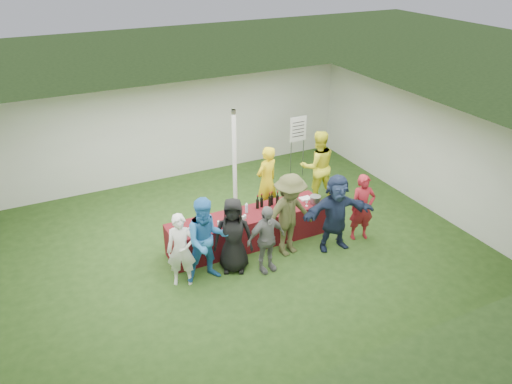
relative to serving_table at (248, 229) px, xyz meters
name	(u,v)px	position (x,y,z in m)	size (l,w,h in m)	color
ground	(237,243)	(-0.22, 0.11, -0.38)	(60.00, 60.00, 0.00)	#284719
tent	(235,165)	(0.28, 1.31, 0.98)	(10.00, 10.00, 10.00)	white
serving_table	(248,229)	(0.00, 0.00, 0.00)	(3.60, 0.80, 0.75)	maroon
wine_bottles	(270,200)	(0.63, 0.14, 0.50)	(0.74, 0.11, 0.32)	black
wine_glasses	(237,219)	(-0.38, -0.27, 0.49)	(2.83, 0.11, 0.16)	silver
water_bottle	(247,208)	(0.01, 0.08, 0.48)	(0.07, 0.07, 0.23)	silver
bar_towel	(305,198)	(1.49, 0.05, 0.39)	(0.25, 0.18, 0.03)	white
dump_bucket	(315,200)	(1.59, -0.22, 0.46)	(0.25, 0.25, 0.18)	slate
wine_list_sign	(298,134)	(2.73, 2.52, 0.94)	(0.50, 0.03, 1.80)	slate
staff_pourer	(267,181)	(1.00, 1.04, 0.51)	(0.65, 0.42, 1.77)	yellow
staff_back	(318,166)	(2.51, 1.14, 0.57)	(0.91, 0.71, 1.88)	yellow
customer_0	(181,250)	(-1.76, -0.72, 0.39)	(0.56, 0.37, 1.54)	white
customer_1	(207,240)	(-1.26, -0.80, 0.53)	(0.88, 0.68, 1.80)	#286FB7
customer_2	(233,235)	(-0.68, -0.75, 0.44)	(0.80, 0.52, 1.63)	black
customer_3	(266,239)	(-0.09, -1.06, 0.36)	(0.87, 0.36, 1.48)	slate
customer_4	(290,215)	(0.63, -0.72, 0.56)	(1.21, 0.69, 1.87)	#484826
customer_5	(336,213)	(1.63, -0.98, 0.50)	(1.63, 0.52, 1.76)	#1D2944
customer_6	(362,207)	(2.39, -0.90, 0.40)	(0.57, 0.37, 1.56)	maroon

